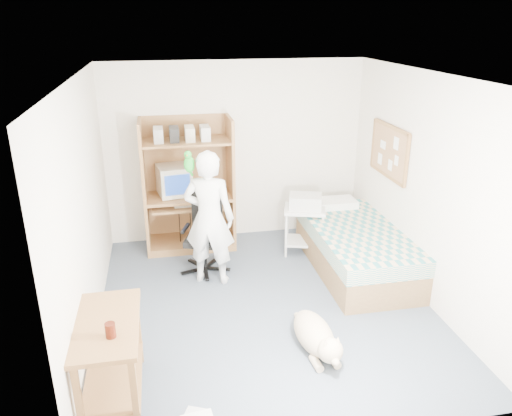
# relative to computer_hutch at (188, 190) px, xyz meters

# --- Properties ---
(floor) EXTENTS (4.00, 4.00, 0.00)m
(floor) POSITION_rel_computer_hutch_xyz_m (0.70, -1.74, -0.82)
(floor) COLOR #454D5D
(floor) RESTS_ON ground
(wall_back) EXTENTS (3.60, 0.02, 2.50)m
(wall_back) POSITION_rel_computer_hutch_xyz_m (0.70, 0.26, 0.43)
(wall_back) COLOR silver
(wall_back) RESTS_ON floor
(wall_right) EXTENTS (0.02, 4.00, 2.50)m
(wall_right) POSITION_rel_computer_hutch_xyz_m (2.50, -1.74, 0.43)
(wall_right) COLOR silver
(wall_right) RESTS_ON floor
(wall_left) EXTENTS (0.02, 4.00, 2.50)m
(wall_left) POSITION_rel_computer_hutch_xyz_m (-1.10, -1.74, 0.43)
(wall_left) COLOR silver
(wall_left) RESTS_ON floor
(ceiling) EXTENTS (3.60, 4.00, 0.02)m
(ceiling) POSITION_rel_computer_hutch_xyz_m (0.70, -1.74, 1.68)
(ceiling) COLOR white
(ceiling) RESTS_ON wall_back
(computer_hutch) EXTENTS (1.20, 0.63, 1.80)m
(computer_hutch) POSITION_rel_computer_hutch_xyz_m (0.00, 0.00, 0.00)
(computer_hutch) COLOR brown
(computer_hutch) RESTS_ON floor
(bed) EXTENTS (1.02, 2.02, 0.66)m
(bed) POSITION_rel_computer_hutch_xyz_m (2.00, -1.12, -0.53)
(bed) COLOR brown
(bed) RESTS_ON floor
(side_desk) EXTENTS (0.50, 1.00, 0.75)m
(side_desk) POSITION_rel_computer_hutch_xyz_m (-0.85, -2.94, -0.33)
(side_desk) COLOR brown
(side_desk) RESTS_ON floor
(corkboard) EXTENTS (0.04, 0.94, 0.66)m
(corkboard) POSITION_rel_computer_hutch_xyz_m (2.47, -0.84, 0.63)
(corkboard) COLOR #9F7547
(corkboard) RESTS_ON wall_right
(office_chair) EXTENTS (0.56, 0.57, 0.99)m
(office_chair) POSITION_rel_computer_hutch_xyz_m (0.14, -0.77, -0.47)
(office_chair) COLOR black
(office_chair) RESTS_ON floor
(person) EXTENTS (0.69, 0.57, 1.64)m
(person) POSITION_rel_computer_hutch_xyz_m (0.17, -1.07, -0.00)
(person) COLOR white
(person) RESTS_ON floor
(parrot) EXTENTS (0.12, 0.21, 0.33)m
(parrot) POSITION_rel_computer_hutch_xyz_m (-0.03, -1.05, 0.68)
(parrot) COLOR #148F26
(parrot) RESTS_ON person
(dog) EXTENTS (0.39, 1.02, 0.38)m
(dog) POSITION_rel_computer_hutch_xyz_m (1.01, -2.65, -0.65)
(dog) COLOR tan
(dog) RESTS_ON floor
(printer_cart) EXTENTS (0.64, 0.57, 0.65)m
(printer_cart) POSITION_rel_computer_hutch_xyz_m (1.50, -0.53, -0.39)
(printer_cart) COLOR silver
(printer_cart) RESTS_ON floor
(printer) EXTENTS (0.50, 0.43, 0.18)m
(printer) POSITION_rel_computer_hutch_xyz_m (1.50, -0.53, -0.08)
(printer) COLOR beige
(printer) RESTS_ON printer_cart
(crt_monitor) EXTENTS (0.49, 0.50, 0.40)m
(crt_monitor) POSITION_rel_computer_hutch_xyz_m (-0.19, 0.01, 0.15)
(crt_monitor) COLOR beige
(crt_monitor) RESTS_ON computer_hutch
(keyboard) EXTENTS (0.46, 0.18, 0.03)m
(keyboard) POSITION_rel_computer_hutch_xyz_m (0.01, -0.16, -0.15)
(keyboard) COLOR beige
(keyboard) RESTS_ON computer_hutch
(pencil_cup) EXTENTS (0.08, 0.08, 0.12)m
(pencil_cup) POSITION_rel_computer_hutch_xyz_m (0.39, -0.09, -0.00)
(pencil_cup) COLOR gold
(pencil_cup) RESTS_ON computer_hutch
(drink_glass) EXTENTS (0.08, 0.08, 0.12)m
(drink_glass) POSITION_rel_computer_hutch_xyz_m (-0.80, -3.14, -0.01)
(drink_glass) COLOR #3F140A
(drink_glass) RESTS_ON side_desk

